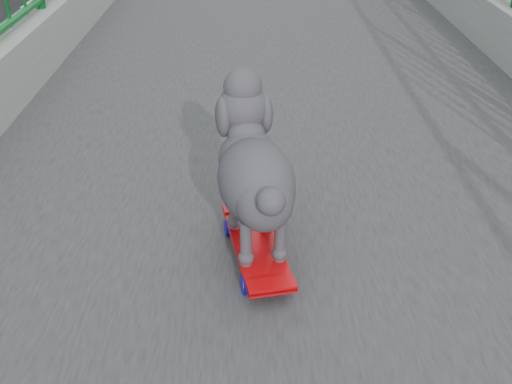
% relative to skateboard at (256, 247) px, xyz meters
% --- Properties ---
extents(footbridge, '(3.00, 24.00, 7.00)m').
position_rel_skateboard_xyz_m(footbridge, '(0.15, 2.05, -1.83)').
color(footbridge, '#2D2D2F').
rests_on(footbridge, ground).
extents(railing, '(3.00, 24.00, 1.42)m').
position_rel_skateboard_xyz_m(railing, '(0.15, 2.05, 0.17)').
color(railing, gray).
rests_on(railing, footbridge).
extents(skateboard, '(0.23, 0.50, 0.06)m').
position_rel_skateboard_xyz_m(skateboard, '(0.00, 0.00, 0.00)').
color(skateboard, red).
rests_on(skateboard, footbridge).
extents(poodle, '(0.29, 0.54, 0.46)m').
position_rel_skateboard_xyz_m(poodle, '(-0.01, 0.03, 0.26)').
color(poodle, '#29272B').
rests_on(poodle, skateboard).
extents(car_0, '(1.58, 3.92, 1.34)m').
position_rel_skateboard_xyz_m(car_0, '(-5.85, 16.27, -6.38)').
color(car_0, white).
rests_on(car_0, ground).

